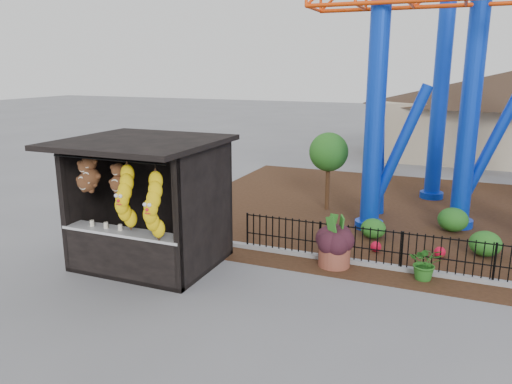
% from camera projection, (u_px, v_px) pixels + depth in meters
% --- Properties ---
extents(ground, '(120.00, 120.00, 0.00)m').
position_uv_depth(ground, '(243.00, 303.00, 10.30)').
color(ground, slate).
rests_on(ground, ground).
extents(mulch_bed, '(18.00, 12.00, 0.02)m').
position_uv_depth(mulch_bed, '(458.00, 219.00, 15.97)').
color(mulch_bed, '#331E11').
rests_on(mulch_bed, ground).
extents(curb, '(18.00, 0.18, 0.12)m').
position_uv_depth(curb, '(454.00, 277.00, 11.48)').
color(curb, gray).
rests_on(curb, ground).
extents(prize_booth, '(3.50, 3.40, 3.12)m').
position_uv_depth(prize_booth, '(144.00, 207.00, 11.86)').
color(prize_booth, black).
rests_on(prize_booth, ground).
extents(picket_fence, '(12.20, 0.06, 1.00)m').
position_uv_depth(picket_fence, '(500.00, 264.00, 11.04)').
color(picket_fence, black).
rests_on(picket_fence, ground).
extents(terracotta_planter, '(0.88, 0.88, 0.57)m').
position_uv_depth(terracotta_planter, '(334.00, 255.00, 12.18)').
color(terracotta_planter, brown).
rests_on(terracotta_planter, ground).
extents(planter_foliage, '(0.70, 0.70, 0.64)m').
position_uv_depth(planter_foliage, '(335.00, 232.00, 12.03)').
color(planter_foliage, black).
rests_on(planter_foliage, terracotta_planter).
extents(potted_plant, '(0.80, 0.71, 0.83)m').
position_uv_depth(potted_plant, '(426.00, 263.00, 11.36)').
color(potted_plant, '#1E4F17').
rests_on(potted_plant, ground).
extents(landscaping, '(7.52, 3.19, 0.70)m').
position_uv_depth(landscaping, '(486.00, 234.00, 13.60)').
color(landscaping, '#225C1B').
rests_on(landscaping, mulch_bed).
extents(pavilion, '(15.00, 15.00, 4.80)m').
position_uv_depth(pavilion, '(512.00, 101.00, 25.22)').
color(pavilion, '#BFAD8C').
rests_on(pavilion, ground).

